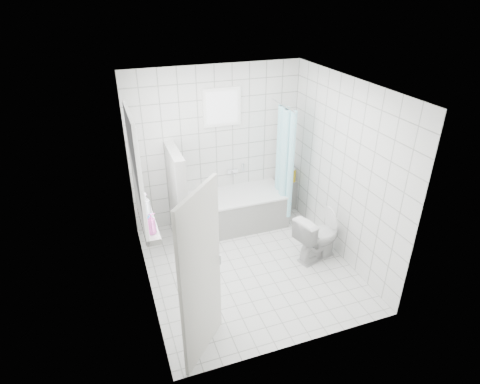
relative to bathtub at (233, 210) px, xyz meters
name	(u,v)px	position (x,y,z in m)	size (l,w,h in m)	color
ground	(249,266)	(-0.16, -1.13, -0.29)	(3.00, 3.00, 0.00)	white
ceiling	(251,86)	(-0.16, -1.13, 2.31)	(3.00, 3.00, 0.00)	white
wall_back	(216,147)	(-0.16, 0.37, 1.01)	(2.80, 0.02, 2.60)	white
wall_front	(304,252)	(-0.16, -2.62, 1.01)	(2.80, 0.02, 2.60)	white
wall_left	(140,205)	(-1.56, -1.13, 1.01)	(0.02, 3.00, 2.60)	white
wall_right	(343,171)	(1.24, -1.13, 1.01)	(0.02, 3.00, 2.60)	white
window_left	(138,171)	(-1.51, -0.83, 1.31)	(0.01, 0.90, 1.40)	white
window_back	(222,107)	(-0.06, 0.33, 1.66)	(0.50, 0.01, 0.50)	white
window_sill	(148,222)	(-1.47, -0.83, 0.57)	(0.18, 1.02, 0.08)	white
door	(201,278)	(-1.13, -2.31, 0.71)	(0.04, 0.80, 2.00)	silver
bathtub	(233,210)	(0.00, 0.00, 0.00)	(1.71, 0.77, 0.58)	white
partition_wall	(178,196)	(-0.92, -0.05, 0.46)	(0.15, 0.85, 1.50)	white
tiled_ledge	(289,194)	(1.14, 0.25, -0.02)	(0.40, 0.24, 0.55)	white
toilet	(318,237)	(0.87, -1.25, 0.07)	(0.40, 0.71, 0.72)	silver
curtain_rod	(283,105)	(0.79, -0.03, 1.71)	(0.02, 0.02, 0.80)	silver
shower_curtain	(283,163)	(0.79, -0.16, 0.81)	(0.14, 0.48, 1.78)	#4FD7E9
tub_faucet	(232,171)	(0.10, 0.33, 0.56)	(0.18, 0.06, 0.06)	silver
sill_bottles	(148,211)	(-1.46, -0.84, 0.75)	(0.14, 0.75, 0.32)	#B95CB6
ledge_bottles	(290,175)	(1.13, 0.22, 0.37)	(0.18, 0.20, 0.25)	red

